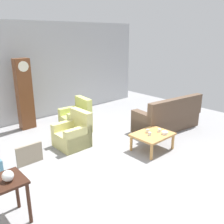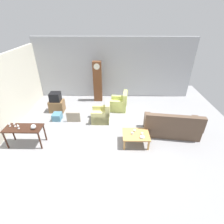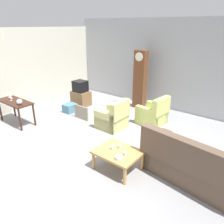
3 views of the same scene
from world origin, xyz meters
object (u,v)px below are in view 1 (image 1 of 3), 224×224
(couch_floral, at_px, (168,118))
(cup_cream_tall, at_px, (148,131))
(armchair_olive_far, at_px, (76,118))
(armchair_olive_near, at_px, (73,135))
(bowl_white_stacked, at_px, (165,133))
(coffee_table_wood, at_px, (152,136))
(cup_white_porcelain, at_px, (159,130))
(grandfather_clock, at_px, (24,94))
(framed_picture_leaning, at_px, (30,154))
(glass_dome_cloche, at_px, (8,176))
(cup_blue_rimmed, at_px, (150,134))

(couch_floral, height_order, cup_cream_tall, couch_floral)
(armchair_olive_far, bearing_deg, armchair_olive_near, -127.65)
(couch_floral, relative_size, bowl_white_stacked, 13.94)
(coffee_table_wood, distance_m, cup_white_porcelain, 0.24)
(grandfather_clock, height_order, bowl_white_stacked, grandfather_clock)
(armchair_olive_far, xyz_separation_m, framed_picture_leaning, (-2.05, -1.17, -0.08))
(armchair_olive_far, xyz_separation_m, glass_dome_cloche, (-3.03, -2.73, 0.52))
(couch_floral, bearing_deg, grandfather_clock, 136.34)
(armchair_olive_far, distance_m, cup_white_porcelain, 2.71)
(cup_white_porcelain, distance_m, bowl_white_stacked, 0.18)
(glass_dome_cloche, xyz_separation_m, cup_cream_tall, (3.53, 0.29, -0.35))
(cup_white_porcelain, relative_size, cup_blue_rimmed, 1.03)
(cup_white_porcelain, bearing_deg, bowl_white_stacked, -95.72)
(framed_picture_leaning, distance_m, cup_cream_tall, 2.86)
(framed_picture_leaning, height_order, cup_blue_rimmed, cup_blue_rimmed)
(armchair_olive_far, relative_size, cup_white_porcelain, 11.31)
(coffee_table_wood, distance_m, grandfather_clock, 4.00)
(glass_dome_cloche, bearing_deg, framed_picture_leaning, 58.00)
(glass_dome_cloche, relative_size, cup_white_porcelain, 2.10)
(coffee_table_wood, distance_m, glass_dome_cloche, 3.60)
(armchair_olive_far, bearing_deg, cup_cream_tall, -78.45)
(couch_floral, distance_m, cup_blue_rimmed, 1.69)
(couch_floral, bearing_deg, bowl_white_stacked, -147.48)
(framed_picture_leaning, bearing_deg, glass_dome_cloche, -122.00)
(grandfather_clock, xyz_separation_m, bowl_white_stacked, (1.88, -3.78, -0.60))
(cup_white_porcelain, bearing_deg, cup_cream_tall, 147.88)
(couch_floral, height_order, armchair_olive_near, couch_floral)
(grandfather_clock, xyz_separation_m, cup_cream_tall, (1.64, -3.44, -0.59))
(coffee_table_wood, bearing_deg, cup_blue_rimmed, -173.78)
(grandfather_clock, bearing_deg, bowl_white_stacked, -63.56)
(couch_floral, distance_m, armchair_olive_far, 2.81)
(armchair_olive_near, relative_size, grandfather_clock, 0.43)
(grandfather_clock, relative_size, cup_white_porcelain, 26.26)
(coffee_table_wood, height_order, glass_dome_cloche, glass_dome_cloche)
(armchair_olive_near, height_order, coffee_table_wood, armchair_olive_near)
(armchair_olive_far, bearing_deg, bowl_white_stacked, -75.14)
(armchair_olive_near, height_order, glass_dome_cloche, armchair_olive_near)
(couch_floral, bearing_deg, armchair_olive_far, 135.01)
(framed_picture_leaning, bearing_deg, couch_floral, -11.43)
(cup_blue_rimmed, height_order, bowl_white_stacked, cup_blue_rimmed)
(armchair_olive_far, distance_m, cup_blue_rimmed, 2.62)
(armchair_olive_near, xyz_separation_m, cup_white_porcelain, (1.56, -1.55, 0.17))
(armchair_olive_near, height_order, cup_white_porcelain, armchair_olive_near)
(glass_dome_cloche, height_order, cup_white_porcelain, glass_dome_cloche)
(glass_dome_cloche, distance_m, cup_blue_rimmed, 3.45)
(grandfather_clock, relative_size, cup_cream_tall, 24.06)
(coffee_table_wood, xyz_separation_m, framed_picture_leaning, (-2.59, 1.39, -0.14))
(glass_dome_cloche, xyz_separation_m, bowl_white_stacked, (3.77, -0.06, -0.36))
(grandfather_clock, distance_m, cup_white_porcelain, 4.11)
(glass_dome_cloche, bearing_deg, bowl_white_stacked, -0.84)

